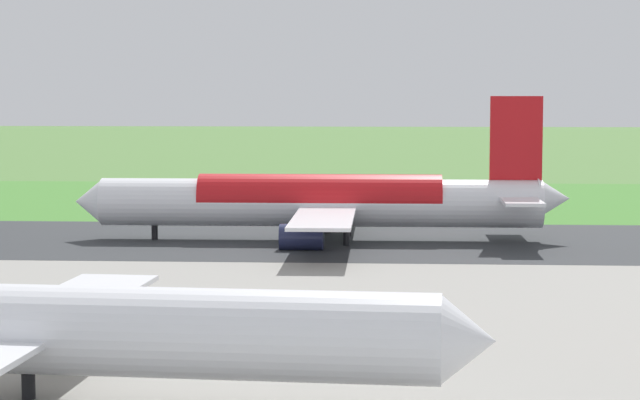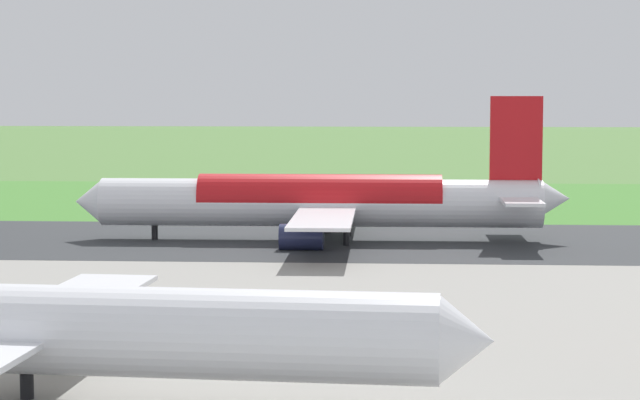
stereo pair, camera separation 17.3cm
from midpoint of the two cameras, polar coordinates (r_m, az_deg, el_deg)
The scene contains 8 objects.
ground_plane at distance 131.55m, azimuth -3.08°, elevation -1.93°, with size 800.00×800.00×0.00m, color #547F3D.
runway_asphalt at distance 131.54m, azimuth -3.08°, elevation -1.92°, with size 600.00×33.90×0.06m, color #2D3033.
apron_concrete at distance 67.03m, azimuth -9.69°, elevation -9.05°, with size 440.00×110.00×0.05m, color gray.
grass_verge_foreground at distance 172.52m, azimuth -1.50°, elevation -0.20°, with size 600.00×80.00×0.04m, color #478534.
airliner_main at distance 130.43m, azimuth 0.13°, elevation -0.07°, with size 53.98×44.04×15.88m.
airliner_parked_mid at distance 65.96m, azimuth -14.06°, elevation -5.87°, with size 49.52×40.51×14.45m.
no_stopping_sign at distance 172.63m, azimuth -2.33°, elevation 0.36°, with size 0.60×0.10×2.86m.
traffic_cone_orange at distance 170.66m, azimuth -4.50°, elevation -0.19°, with size 0.40×0.40×0.55m, color orange.
Camera 1 is at (-14.97, 129.63, 16.55)m, focal length 67.29 mm.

